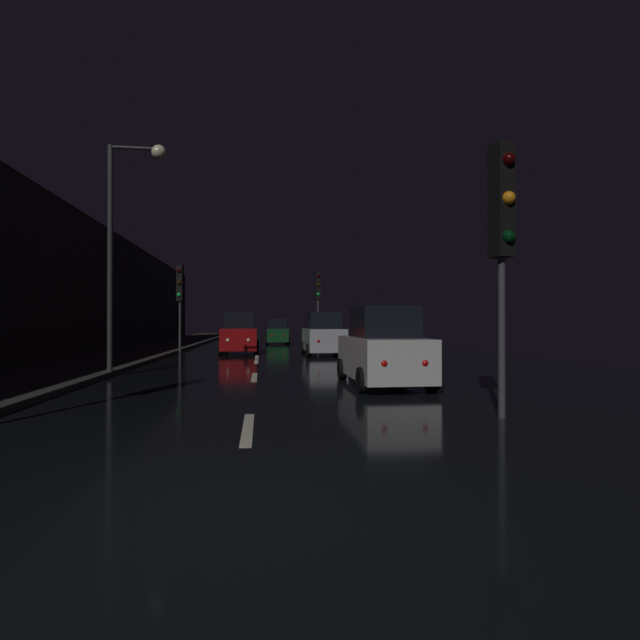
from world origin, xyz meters
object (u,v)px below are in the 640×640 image
(traffic_light_far_left, at_px, (180,290))
(traffic_light_far_right, at_px, (318,292))
(car_parked_right_near, at_px, (383,349))
(car_distant_taillights, at_px, (277,333))
(traffic_light_near_right, at_px, (502,220))
(streetlamp_overhead, at_px, (127,221))
(car_approaching_headlights, at_px, (240,335))
(car_parked_right_far, at_px, (323,335))

(traffic_light_far_left, distance_m, traffic_light_far_right, 10.42)
(car_parked_right_near, bearing_deg, car_distant_taillights, 4.35)
(traffic_light_near_right, relative_size, car_parked_right_near, 1.16)
(streetlamp_overhead, relative_size, car_distant_taillights, 1.84)
(traffic_light_far_right, height_order, car_parked_right_near, traffic_light_far_right)
(traffic_light_near_right, distance_m, streetlamp_overhead, 10.94)
(traffic_light_near_right, distance_m, car_parked_right_near, 5.07)
(traffic_light_far_left, xyz_separation_m, car_distant_taillights, (5.50, 10.55, -2.49))
(traffic_light_near_right, bearing_deg, car_distant_taillights, 175.19)
(streetlamp_overhead, distance_m, car_approaching_headlights, 11.51)
(car_parked_right_near, bearing_deg, car_parked_right_far, 0.00)
(car_approaching_headlights, xyz_separation_m, car_distant_taillights, (2.32, 11.08, -0.11))
(car_parked_right_far, bearing_deg, traffic_light_far_left, 71.96)
(traffic_light_near_right, bearing_deg, car_parked_right_far, 172.95)
(traffic_light_far_left, height_order, traffic_light_far_right, traffic_light_far_right)
(streetlamp_overhead, height_order, car_distant_taillights, streetlamp_overhead)
(traffic_light_near_right, relative_size, streetlamp_overhead, 0.66)
(traffic_light_far_left, xyz_separation_m, car_parked_right_far, (7.36, -2.40, -2.39))
(traffic_light_far_left, bearing_deg, car_parked_right_near, 36.04)
(traffic_light_near_right, relative_size, traffic_light_far_right, 0.89)
(car_approaching_headlights, bearing_deg, car_parked_right_near, 17.26)
(streetlamp_overhead, bearing_deg, traffic_light_far_left, 91.40)
(traffic_light_far_left, xyz_separation_m, car_parked_right_near, (7.36, -14.02, -2.46))
(traffic_light_near_right, xyz_separation_m, streetlamp_overhead, (-8.00, 7.35, 1.35))
(traffic_light_near_right, height_order, traffic_light_far_right, traffic_light_far_right)
(car_approaching_headlights, xyz_separation_m, car_parked_right_far, (4.19, -1.86, -0.01))
(traffic_light_near_right, relative_size, car_distant_taillights, 1.20)
(traffic_light_near_right, relative_size, traffic_light_far_left, 0.98)
(streetlamp_overhead, height_order, car_parked_right_near, streetlamp_overhead)
(traffic_light_near_right, xyz_separation_m, traffic_light_far_right, (-0.10, 24.86, 0.47))
(streetlamp_overhead, height_order, car_parked_right_far, streetlamp_overhead)
(traffic_light_far_right, bearing_deg, car_approaching_headlights, -35.58)
(streetlamp_overhead, bearing_deg, traffic_light_far_right, 65.75)
(car_parked_right_near, height_order, car_distant_taillights, car_parked_right_near)
(streetlamp_overhead, relative_size, car_parked_right_near, 1.77)
(traffic_light_far_right, xyz_separation_m, streetlamp_overhead, (-7.89, -17.52, 0.88))
(streetlamp_overhead, xyz_separation_m, car_parked_right_far, (7.09, 8.65, -3.67))
(car_distant_taillights, bearing_deg, traffic_light_far_right, -146.80)
(car_parked_right_near, xyz_separation_m, car_distant_taillights, (-1.87, 24.56, -0.03))
(traffic_light_far_right, bearing_deg, car_parked_right_far, -5.27)
(car_parked_right_far, bearing_deg, car_approaching_headlights, 66.02)
(traffic_light_far_left, xyz_separation_m, traffic_light_far_right, (8.16, 6.47, 0.40))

